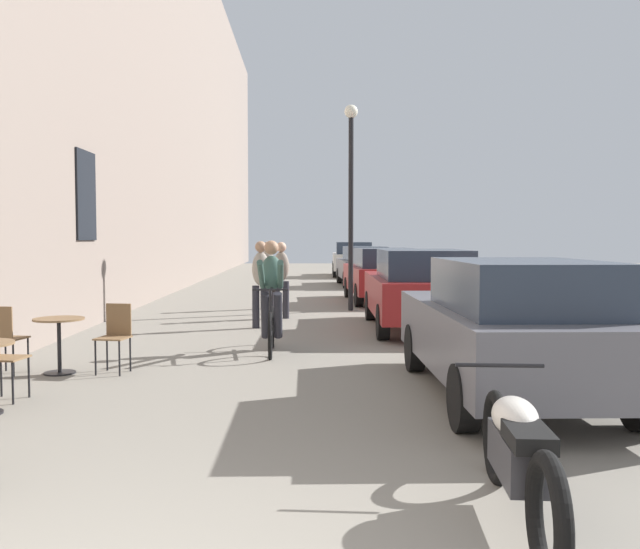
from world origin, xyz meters
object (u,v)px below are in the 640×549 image
cafe_table_far (59,333)px  parked_car_nearest (511,326)px  cyclist_on_bicycle (271,299)px  pedestrian_far (267,271)px  parked_car_third (382,274)px  parked_car_fourth (364,265)px  street_lamp (351,181)px  parked_car_second (419,288)px  cafe_chair_far_toward_street (5,335)px  pedestrian_near (261,279)px  cafe_chair_far_toward_wall (115,333)px  parked_car_fifth (353,258)px  parked_motorcycle (518,456)px  pedestrian_mid (281,275)px

cafe_table_far → parked_car_nearest: (5.42, -1.47, 0.27)m
parked_car_nearest → cyclist_on_bicycle: bearing=131.3°
pedestrian_far → parked_car_third: pedestrian_far is taller
parked_car_nearest → parked_car_fourth: 17.59m
street_lamp → parked_car_second: 4.34m
cafe_chair_far_toward_street → parked_car_nearest: parked_car_nearest is taller
parked_car_nearest → parked_car_fourth: (-0.13, 17.58, -0.05)m
cafe_chair_far_toward_street → parked_car_second: 7.31m
pedestrian_near → parked_car_second: bearing=-6.5°
cafe_table_far → cafe_chair_far_toward_wall: 0.71m
cafe_table_far → parked_car_fifth: bearing=76.6°
parked_car_third → parked_motorcycle: 14.45m
parked_car_nearest → parked_car_third: 11.19m
pedestrian_far → cafe_table_far: bearing=-105.6°
parked_car_nearest → parked_motorcycle: (-0.92, -3.24, -0.38)m
pedestrian_far → parked_car_fourth: pedestrian_far is taller
cafe_chair_far_toward_street → parked_motorcycle: (5.15, -4.63, -0.11)m
cafe_table_far → cafe_chair_far_toward_wall: cafe_chair_far_toward_wall is taller
parked_car_second → parked_motorcycle: bearing=-95.4°
cafe_chair_far_toward_wall → parked_car_fifth: parked_car_fifth is taller
parked_car_fifth → cafe_chair_far_toward_wall: bearing=-101.7°
street_lamp → parked_car_nearest: (1.16, -9.09, -2.32)m
parked_car_second → parked_car_third: parked_car_second is taller
cafe_chair_far_toward_street → pedestrian_mid: (3.30, 6.09, 0.42)m
street_lamp → parked_car_fourth: bearing=83.1°
street_lamp → parked_car_fifth: size_ratio=1.11×
street_lamp → pedestrian_near: bearing=-121.7°
parked_car_second → parked_car_third: (-0.08, 5.61, -0.03)m
pedestrian_near → parked_car_fourth: 12.03m
cyclist_on_bicycle → parked_car_second: (2.69, 2.43, -0.02)m
cafe_chair_far_toward_street → street_lamp: bearing=57.4°
parked_car_fourth → parked_motorcycle: bearing=-92.2°
cafe_chair_far_toward_street → parked_car_third: size_ratio=0.21×
cafe_table_far → parked_car_third: parked_car_third is taller
pedestrian_mid → parked_car_fourth: bearing=75.4°
street_lamp → parked_car_second: bearing=-72.9°
street_lamp → cafe_chair_far_toward_street: bearing=-122.6°
parked_car_fifth → cyclist_on_bicycle: bearing=-97.4°
cafe_chair_far_toward_street → parked_car_fourth: bearing=69.9°
pedestrian_mid → parked_car_nearest: size_ratio=0.39×
cafe_table_far → parked_car_second: parked_car_second is taller
parked_car_second → parked_car_fourth: bearing=90.3°
parked_car_third → parked_motorcycle: (-0.76, -14.42, -0.36)m
parked_car_second → cyclist_on_bicycle: bearing=-137.9°
parked_motorcycle → parked_car_nearest: bearing=74.1°
cafe_chair_far_toward_wall → parked_car_nearest: (4.72, -1.55, 0.27)m
cyclist_on_bicycle → pedestrian_mid: size_ratio=1.06×
cyclist_on_bicycle → pedestrian_near: size_ratio=1.04×
cyclist_on_bicycle → parked_car_second: 3.62m
cafe_table_far → cyclist_on_bicycle: size_ratio=0.41×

